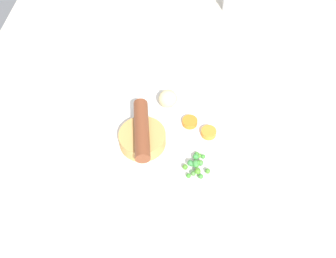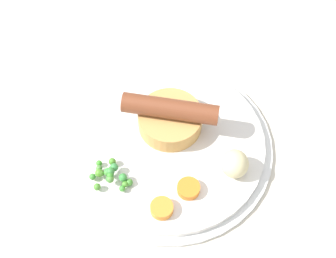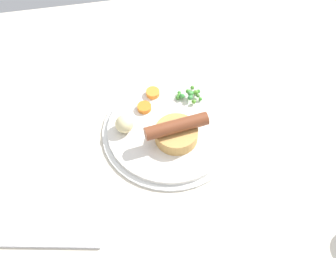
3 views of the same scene
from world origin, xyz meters
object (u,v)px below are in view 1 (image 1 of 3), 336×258
at_px(potato_chunk_0, 166,99).
at_px(carrot_slice_0, 209,132).
at_px(fork, 82,51).
at_px(pea_pile, 196,165).
at_px(carrot_slice_1, 190,122).
at_px(dinner_plate, 158,143).
at_px(sausage_pudding, 142,136).

bearing_deg(potato_chunk_0, carrot_slice_0, -129.99).
distance_m(carrot_slice_0, fork, 0.35).
distance_m(potato_chunk_0, carrot_slice_0, 0.10).
height_order(pea_pile, fork, pea_pile).
relative_size(pea_pile, carrot_slice_1, 1.90).
distance_m(dinner_plate, carrot_slice_1, 0.07).
relative_size(carrot_slice_0, fork, 0.15).
relative_size(dinner_plate, carrot_slice_0, 9.66).
distance_m(sausage_pudding, carrot_slice_0, 0.12).
relative_size(potato_chunk_0, carrot_slice_1, 1.28).
height_order(potato_chunk_0, carrot_slice_1, potato_chunk_0).
xyz_separation_m(sausage_pudding, fork, (0.25, 0.16, -0.03)).
bearing_deg(potato_chunk_0, fork, 51.27).
relative_size(dinner_plate, potato_chunk_0, 7.44).
xyz_separation_m(dinner_plate, pea_pile, (-0.05, -0.07, 0.02)).
xyz_separation_m(sausage_pudding, carrot_slice_1, (0.05, -0.08, -0.02)).
xyz_separation_m(potato_chunk_0, fork, (0.16, 0.19, -0.03)).
bearing_deg(carrot_slice_0, potato_chunk_0, 50.01).
bearing_deg(carrot_slice_0, pea_pile, 163.86).
bearing_deg(pea_pile, fork, 40.73).
bearing_deg(fork, carrot_slice_0, -117.99).
distance_m(dinner_plate, potato_chunk_0, 0.09).
height_order(potato_chunk_0, fork, potato_chunk_0).
bearing_deg(carrot_slice_1, potato_chunk_0, 45.82).
distance_m(carrot_slice_0, carrot_slice_1, 0.04).
height_order(dinner_plate, carrot_slice_1, carrot_slice_1).
height_order(carrot_slice_1, fork, carrot_slice_1).
distance_m(pea_pile, carrot_slice_0, 0.07).
distance_m(pea_pile, potato_chunk_0, 0.15).
bearing_deg(sausage_pudding, dinner_plate, -82.66).
relative_size(sausage_pudding, carrot_slice_1, 4.39).
xyz_separation_m(dinner_plate, carrot_slice_0, (0.02, -0.09, 0.01)).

